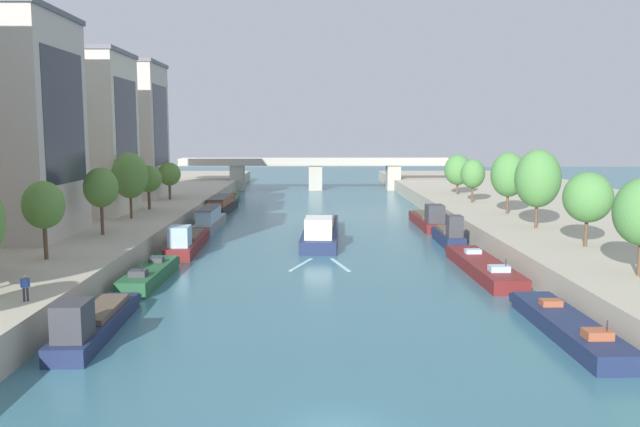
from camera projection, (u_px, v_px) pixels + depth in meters
quay_left at (43, 222)px, 80.17m from camera, size 36.00×170.00×2.30m
quay_right at (592, 221)px, 81.24m from camera, size 36.00×170.00×2.30m
barge_midriver at (321, 230)px, 73.93m from camera, size 4.90×22.81×3.38m
wake_behind_barge at (321, 265)px, 59.92m from camera, size 5.59×6.04×0.03m
moored_boat_left_downstream at (94, 322)px, 38.91m from camera, size 2.59×13.11×3.09m
moored_boat_left_lone at (150, 274)px, 53.01m from camera, size 2.63×11.89×2.32m
moored_boat_left_far at (187, 242)px, 66.89m from camera, size 2.90×14.34×3.16m
moored_boat_left_end at (210, 220)px, 81.95m from camera, size 2.46×13.99×2.83m
moored_boat_left_upstream at (221, 205)px, 98.66m from camera, size 3.52×15.65×2.49m
moored_boat_left_second at (233, 199)px, 113.16m from camera, size 2.31×10.59×2.13m
moored_boat_right_lone at (567, 326)px, 39.18m from camera, size 2.80×14.31×2.19m
moored_boat_right_near at (483, 266)px, 56.24m from camera, size 3.26×16.43×2.26m
moored_boat_right_far at (449, 235)px, 70.34m from camera, size 2.12×10.09×3.59m
moored_boat_right_gap_after at (428, 219)px, 83.43m from camera, size 2.80×15.09×3.38m
tree_left_third at (43, 205)px, 50.33m from camera, size 3.24×3.24×6.19m
tree_left_by_lamp at (101, 188)px, 62.34m from camera, size 3.30×3.30×6.56m
tree_left_midway at (130, 176)px, 73.96m from camera, size 4.10×4.10×7.61m
tree_left_far at (148, 179)px, 82.89m from camera, size 3.40×3.40×5.67m
tree_left_end_of_row at (169, 174)px, 95.10m from camera, size 3.33×3.33×5.47m
tree_right_second at (588, 197)px, 55.80m from camera, size 4.19×4.19×6.54m
tree_right_far at (538, 179)px, 66.45m from camera, size 4.67×4.67×8.19m
tree_right_third at (508, 175)px, 78.28m from camera, size 4.27×4.27×7.50m
tree_right_midway at (473, 174)px, 90.91m from camera, size 3.41×3.41×6.13m
tree_right_nearest at (458, 170)px, 103.17m from camera, size 4.28×4.28×6.34m
building_left_far_end at (67, 133)px, 78.73m from camera, size 14.93×11.70×19.69m
building_left_middle at (114, 130)px, 97.65m from camera, size 14.50×11.51×20.35m
bridge_far at (315, 170)px, 135.85m from camera, size 56.94×4.40×6.73m
person_on_quay at (25, 286)px, 38.15m from camera, size 0.51×0.30×1.62m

